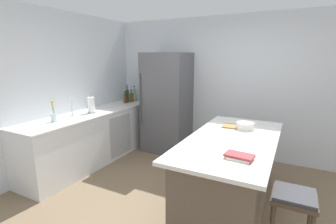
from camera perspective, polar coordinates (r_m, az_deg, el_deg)
The scene contains 17 objects.
ground_plane at distance 3.21m, azimuth 3.15°, elevation -22.65°, with size 7.20×7.20×0.00m, color #7A664C.
wall_rear at distance 4.81m, azimuth 14.56°, elevation 5.52°, with size 6.00×0.10×2.60m, color silver.
wall_left at distance 4.30m, azimuth -27.96°, elevation 3.68°, with size 0.10×6.00×2.60m, color silver.
counter_run_left at distance 4.66m, azimuth -16.69°, elevation -5.47°, with size 0.69×2.75×0.91m.
kitchen_island at distance 3.18m, azimuth 14.18°, elevation -13.65°, with size 0.97×2.03×0.92m.
refrigerator at distance 4.89m, azimuth -0.26°, elevation 2.11°, with size 0.84×0.73×1.94m.
bar_stool at distance 2.57m, azimuth 26.88°, elevation -18.83°, with size 0.36×0.36×0.70m.
sink_faucet at distance 4.29m, azimuth -21.20°, elevation 1.13°, with size 0.15×0.05×0.30m.
flower_vase at distance 4.05m, azimuth -24.85°, elevation -0.79°, with size 0.09×0.09×0.32m.
paper_towel_roll at distance 4.46m, azimuth -17.28°, elevation 1.51°, with size 0.14×0.14×0.31m.
gin_bottle at distance 5.46m, azimuth -7.75°, elevation 3.93°, with size 0.08×0.08×0.34m.
whiskey_bottle at distance 5.38m, azimuth -8.43°, elevation 3.39°, with size 0.08×0.08×0.27m.
wine_bottle at distance 5.34m, azimuth -9.36°, elevation 3.75°, with size 0.07×0.07×0.38m.
syrup_bottle at distance 5.25m, azimuth -9.89°, elevation 3.12°, with size 0.07×0.07×0.25m.
cookbook_stack at distance 2.43m, azimuth 16.12°, elevation -9.82°, with size 0.27×0.18×0.04m.
mixing_bowl at distance 3.41m, azimuth 17.40°, elevation -3.08°, with size 0.23×0.23×0.09m.
cutting_board at distance 3.48m, azimuth 15.25°, elevation -3.26°, with size 0.34×0.24×0.02m.
Camera 1 is at (1.07, -2.40, 1.85)m, focal length 26.43 mm.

